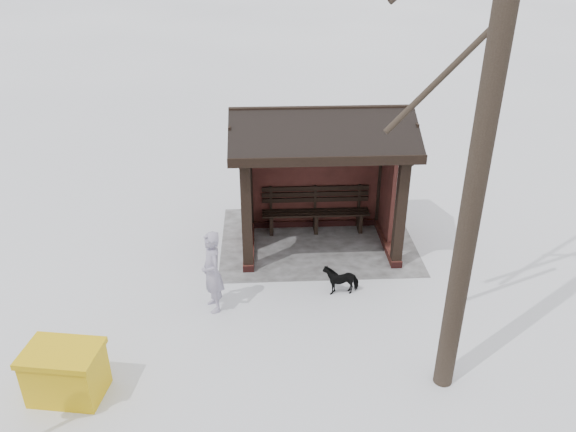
{
  "coord_description": "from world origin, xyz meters",
  "views": [
    {
      "loc": [
        1.18,
        10.53,
        6.18
      ],
      "look_at": [
        0.7,
        0.8,
        1.14
      ],
      "focal_mm": 35.0,
      "sensor_mm": 36.0,
      "label": 1
    }
  ],
  "objects_px": {
    "dog": "(341,279)",
    "grit_bin": "(66,372)",
    "pedestrian": "(212,272)",
    "bus_shelter": "(320,149)"
  },
  "relations": [
    {
      "from": "bus_shelter",
      "to": "dog",
      "type": "height_order",
      "value": "bus_shelter"
    },
    {
      "from": "bus_shelter",
      "to": "grit_bin",
      "type": "distance_m",
      "value": 6.23
    },
    {
      "from": "pedestrian",
      "to": "dog",
      "type": "distance_m",
      "value": 2.45
    },
    {
      "from": "dog",
      "to": "grit_bin",
      "type": "distance_m",
      "value": 5.0
    },
    {
      "from": "bus_shelter",
      "to": "dog",
      "type": "xyz_separation_m",
      "value": [
        -0.26,
        1.91,
        -1.89
      ]
    },
    {
      "from": "dog",
      "to": "pedestrian",
      "type": "bearing_deg",
      "value": -86.57
    },
    {
      "from": "pedestrian",
      "to": "grit_bin",
      "type": "height_order",
      "value": "pedestrian"
    },
    {
      "from": "pedestrian",
      "to": "grit_bin",
      "type": "distance_m",
      "value": 2.87
    },
    {
      "from": "dog",
      "to": "grit_bin",
      "type": "height_order",
      "value": "grit_bin"
    },
    {
      "from": "dog",
      "to": "grit_bin",
      "type": "xyz_separation_m",
      "value": [
        4.36,
        2.44,
        0.15
      ]
    }
  ]
}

